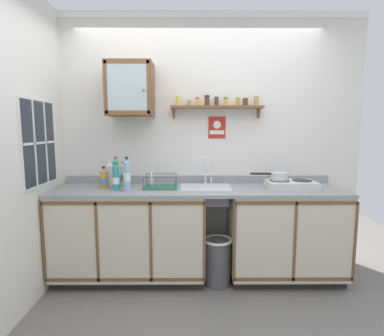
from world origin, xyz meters
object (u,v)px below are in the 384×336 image
sink (206,190)px  bottle_opaque_white_5 (109,175)px  hot_plate_stove (291,185)px  dish_rack (159,186)px  trash_bin (218,261)px  bottle_detergent_teal_4 (116,178)px  bottle_soda_green_2 (116,174)px  wall_cabinet (130,89)px  bottle_water_blue_1 (127,175)px  bottle_water_clear_0 (124,175)px  bottle_juice_amber_3 (104,179)px  saucepan (279,176)px  warning_sign (217,128)px

sink → bottle_opaque_white_5: sink is taller
bottle_opaque_white_5 → hot_plate_stove: bearing=-4.4°
dish_rack → trash_bin: bearing=-17.9°
dish_rack → trash_bin: dish_rack is taller
bottle_detergent_teal_4 → dish_rack: bottle_detergent_teal_4 is taller
bottle_soda_green_2 → wall_cabinet: bearing=46.6°
bottle_water_blue_1 → bottle_opaque_white_5: bearing=134.9°
sink → wall_cabinet: bearing=171.7°
bottle_water_clear_0 → bottle_soda_green_2: (-0.06, -0.10, 0.03)m
bottle_soda_green_2 → dish_rack: bearing=3.4°
sink → bottle_juice_amber_3: bearing=-177.7°
saucepan → bottle_water_blue_1: (-1.45, -0.11, 0.02)m
hot_plate_stove → bottle_water_blue_1: 1.58m
sink → bottle_opaque_white_5: 0.98m
hot_plate_stove → dish_rack: (-1.28, 0.05, -0.02)m
saucepan → bottle_juice_amber_3: size_ratio=1.67×
bottle_juice_amber_3 → wall_cabinet: bearing=30.5°
warning_sign → bottle_detergent_teal_4: bearing=-158.2°
bottle_soda_green_2 → bottle_juice_amber_3: (-0.12, -0.01, -0.05)m
hot_plate_stove → bottle_opaque_white_5: (-1.79, 0.14, 0.08)m
bottle_water_blue_1 → trash_bin: (0.85, -0.04, -0.82)m
bottle_water_blue_1 → trash_bin: size_ratio=0.70×
bottle_soda_green_2 → bottle_opaque_white_5: bottle_soda_green_2 is taller
hot_plate_stove → dish_rack: bearing=177.6°
bottle_soda_green_2 → dish_rack: 0.43m
saucepan → bottle_water_clear_0: size_ratio=1.43×
bottle_water_clear_0 → bottle_detergent_teal_4: (-0.03, -0.19, 0.01)m
bottle_water_blue_1 → trash_bin: bottle_water_blue_1 is taller
bottle_water_blue_1 → bottle_opaque_white_5: size_ratio=1.21×
saucepan → bottle_soda_green_2: size_ratio=1.17×
dish_rack → bottle_water_clear_0: bearing=168.7°
bottle_juice_amber_3 → warning_sign: size_ratio=0.96×
bottle_detergent_teal_4 → bottle_juice_amber_3: bearing=147.0°
bottle_detergent_teal_4 → dish_rack: bearing=17.3°
hot_plate_stove → warning_sign: size_ratio=2.05×
bottle_opaque_white_5 → bottle_water_blue_1: bearing=-45.1°
bottle_water_clear_0 → bottle_juice_amber_3: size_ratio=1.17×
hot_plate_stove → bottle_water_blue_1: (-1.57, -0.09, 0.11)m
bottle_detergent_teal_4 → dish_rack: size_ratio=0.83×
bottle_soda_green_2 → wall_cabinet: 0.85m
bottle_detergent_teal_4 → wall_cabinet: (0.11, 0.24, 0.84)m
bottle_juice_amber_3 → hot_plate_stove: bearing=-0.7°
wall_cabinet → trash_bin: wall_cabinet is taller
hot_plate_stove → bottle_water_clear_0: 1.65m
bottle_soda_green_2 → bottle_opaque_white_5: (-0.09, 0.11, -0.02)m
saucepan → dish_rack: bearing=178.5°
trash_bin → bottle_water_blue_1: bearing=177.1°
hot_plate_stove → bottle_detergent_teal_4: size_ratio=1.71×
sink → trash_bin: (0.11, -0.19, -0.65)m
sink → saucepan: (0.71, -0.04, 0.15)m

